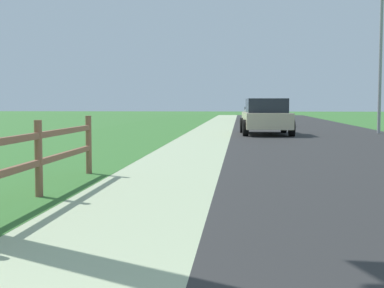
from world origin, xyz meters
name	(u,v)px	position (x,y,z in m)	size (l,w,h in m)	color
ground_plane	(232,132)	(0.00, 25.00, 0.00)	(120.00, 120.00, 0.00)	#366F2E
road_asphalt	(305,130)	(3.50, 27.00, 0.00)	(7.00, 66.00, 0.01)	#292929
curb_concrete	(172,130)	(-3.00, 27.00, 0.00)	(6.00, 66.00, 0.01)	#A7B68E
grass_verge	(142,130)	(-4.50, 27.00, 0.01)	(5.00, 66.00, 0.00)	#366F2E
parked_suv_beige	(266,116)	(1.45, 23.36, 0.77)	(2.19, 4.30, 1.51)	#C6B793
parked_car_silver	(262,113)	(1.63, 32.60, 0.73)	(2.18, 4.90, 1.44)	#B7BABF
parked_car_black	(258,110)	(1.72, 42.39, 0.76)	(2.24, 4.32, 1.50)	black
street_lamp	(383,49)	(6.53, 24.67, 3.67)	(1.17, 0.20, 6.16)	gray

